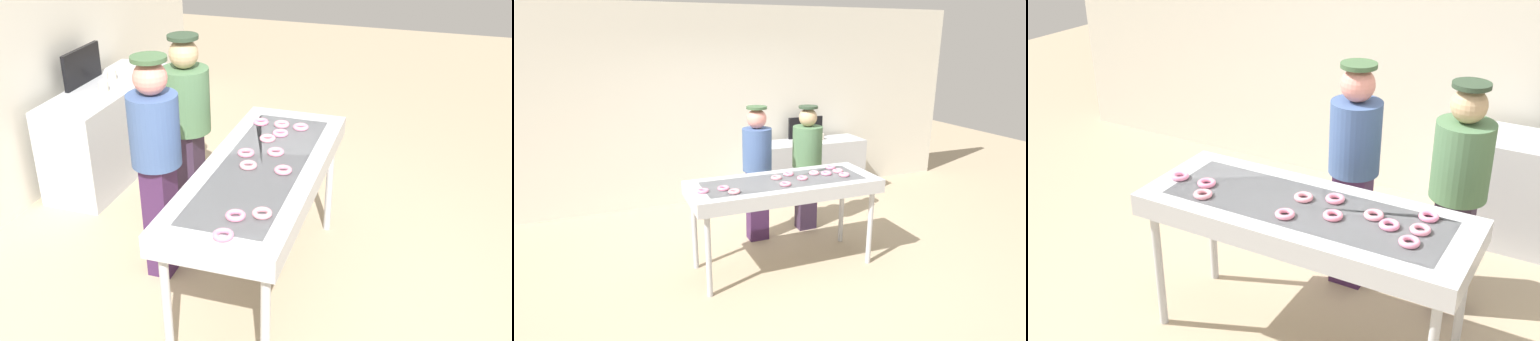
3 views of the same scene
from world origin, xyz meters
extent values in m
plane|color=tan|center=(0.00, 0.00, 0.00)|extent=(16.00, 16.00, 0.00)
cube|color=#B7BABF|center=(0.00, 0.00, 0.92)|extent=(2.01, 0.76, 0.14)
cube|color=slate|center=(0.00, 0.00, 0.95)|extent=(1.71, 0.53, 0.08)
cylinder|color=#B7BABF|center=(-0.90, -0.30, 0.42)|extent=(0.06, 0.06, 0.84)
cylinder|color=#B7BABF|center=(0.90, -0.30, 0.42)|extent=(0.06, 0.06, 0.84)
cylinder|color=#B7BABF|center=(-0.90, 0.30, 0.42)|extent=(0.06, 0.06, 0.84)
cylinder|color=#B7BABF|center=(0.90, 0.30, 0.42)|extent=(0.06, 0.06, 0.84)
torus|color=pink|center=(-0.05, 0.08, 1.00)|extent=(0.15, 0.15, 0.03)
torus|color=pink|center=(-0.67, -0.05, 1.00)|extent=(0.16, 0.16, 0.03)
torus|color=pink|center=(-0.05, -0.16, 1.00)|extent=(0.13, 0.13, 0.03)
torus|color=pink|center=(0.12, 0.15, 1.00)|extent=(0.15, 0.15, 0.03)
torus|color=pink|center=(0.68, 0.21, 1.00)|extent=(0.14, 0.14, 0.03)
torus|color=pink|center=(0.40, 0.08, 1.00)|extent=(0.12, 0.12, 0.03)
torus|color=pink|center=(0.68, 0.05, 1.00)|extent=(0.13, 0.13, 0.03)
torus|color=pink|center=(-0.87, -0.05, 1.00)|extent=(0.16, 0.16, 0.03)
torus|color=pink|center=(0.51, 0.02, 1.00)|extent=(0.16, 0.16, 0.03)
torus|color=pink|center=(0.67, -0.10, 1.00)|extent=(0.16, 0.16, 0.03)
torus|color=pink|center=(-0.60, -0.19, 1.00)|extent=(0.15, 0.15, 0.03)
torus|color=pink|center=(0.20, -0.04, 1.00)|extent=(0.16, 0.16, 0.03)
cube|color=#34253A|center=(0.69, 0.83, 0.42)|extent=(0.24, 0.18, 0.85)
cylinder|color=#4C724C|center=(0.69, 0.83, 1.10)|extent=(0.37, 0.37, 0.51)
sphere|color=tan|center=(0.69, 0.83, 1.48)|extent=(0.23, 0.23, 0.23)
cylinder|color=#2B3D2B|center=(0.69, 0.83, 1.60)|extent=(0.24, 0.24, 0.03)
cube|color=#3F2149|center=(-0.02, 0.76, 0.45)|extent=(0.24, 0.18, 0.89)
cylinder|color=#3F598C|center=(-0.02, 0.76, 1.15)|extent=(0.35, 0.35, 0.51)
sphere|color=#DE897A|center=(-0.02, 0.76, 1.52)|extent=(0.23, 0.23, 0.23)
cylinder|color=#3B5837|center=(-0.02, 0.76, 1.65)|extent=(0.24, 0.24, 0.03)
cube|color=#B7BABF|center=(1.32, 1.94, 0.45)|extent=(1.64, 0.57, 0.90)
cylinder|color=beige|center=(1.18, 1.88, 0.94)|extent=(0.09, 0.09, 0.09)
cylinder|color=beige|center=(1.50, 1.97, 0.94)|extent=(0.09, 0.09, 0.09)
cube|color=black|center=(1.32, 2.17, 1.06)|extent=(0.58, 0.04, 0.34)
camera|label=1|loc=(-3.37, -1.03, 2.76)|focal=42.12mm
camera|label=2|loc=(-1.77, -4.03, 2.40)|focal=31.02mm
camera|label=3|loc=(1.48, -2.92, 2.78)|focal=44.66mm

